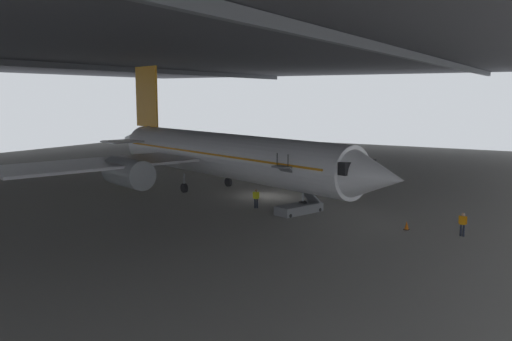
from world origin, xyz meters
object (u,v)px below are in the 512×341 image
at_px(crew_worker_near_nose, 463,223).
at_px(crew_worker_by_stairs, 256,198).
at_px(airplane_main, 221,155).
at_px(traffic_cone_orange, 407,226).
at_px(baggage_tug, 136,179).
at_px(boarding_stairs, 299,204).

distance_m(crew_worker_near_nose, crew_worker_by_stairs, 16.23).
height_order(airplane_main, crew_worker_near_nose, airplane_main).
relative_size(traffic_cone_orange, baggage_tug, 0.26).
bearing_deg(baggage_tug, traffic_cone_orange, -99.07).
height_order(boarding_stairs, traffic_cone_orange, boarding_stairs).
xyz_separation_m(boarding_stairs, baggage_tug, (3.85, 20.81, -0.22)).
height_order(airplane_main, baggage_tug, airplane_main).
bearing_deg(crew_worker_near_nose, airplane_main, 77.62).
distance_m(boarding_stairs, traffic_cone_orange, 8.81).
height_order(boarding_stairs, crew_worker_by_stairs, boarding_stairs).
height_order(crew_worker_near_nose, crew_worker_by_stairs, same).
relative_size(airplane_main, crew_worker_near_nose, 24.75).
distance_m(airplane_main, baggage_tug, 11.00).
distance_m(airplane_main, boarding_stairs, 11.47).
distance_m(crew_worker_near_nose, traffic_cone_orange, 3.68).
bearing_deg(crew_worker_near_nose, boarding_stairs, 86.65).
bearing_deg(baggage_tug, crew_worker_by_stairs, -103.08).
bearing_deg(airplane_main, baggage_tug, 92.15).
bearing_deg(crew_worker_near_nose, traffic_cone_orange, 92.32).
bearing_deg(crew_worker_near_nose, crew_worker_by_stairs, 87.77).
height_order(crew_worker_by_stairs, baggage_tug, crew_worker_by_stairs).
bearing_deg(airplane_main, crew_worker_near_nose, -102.38).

